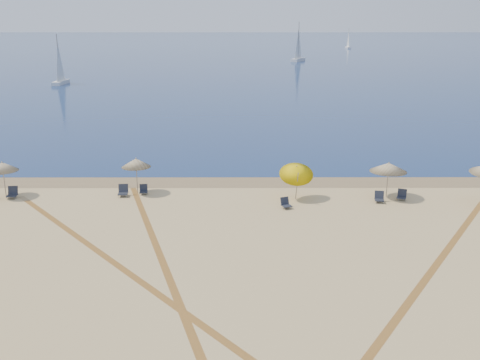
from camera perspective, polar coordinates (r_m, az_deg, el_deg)
The scene contains 16 objects.
ocean at distance 237.20m, azimuth -0.13°, elevation 14.00°, with size 500.00×500.00×0.00m, color #0C2151.
wet_sand at distance 37.55m, azimuth -0.02°, elevation -0.15°, with size 500.00×500.00×0.00m, color olive.
umbrella_1 at distance 37.01m, azimuth -23.60°, elevation 1.30°, with size 1.90×1.90×2.28m.
umbrella_2 at distance 35.21m, azimuth -10.82°, elevation 1.78°, with size 1.87×1.87×2.34m.
umbrella_3 at distance 33.55m, azimuth 5.93°, elevation 0.96°, with size 2.10×2.11×2.57m.
umbrella_4 at distance 34.97m, azimuth 15.28°, elevation 1.30°, with size 2.29×2.29×2.29m.
chair_3 at distance 36.95m, azimuth -22.71°, elevation -1.26°, with size 0.65×0.74×0.71m.
chair_4 at distance 35.23m, azimuth -12.13°, elevation -1.13°, with size 0.66×0.75×0.73m.
chair_5 at distance 35.40m, azimuth -10.06°, elevation -1.02°, with size 0.57×0.65×0.61m.
chair_6 at distance 32.41m, azimuth 4.80°, elevation -2.46°, with size 0.72×0.77×0.63m.
chair_7 at distance 34.39m, azimuth 14.37°, elevation -1.78°, with size 0.65×0.73×0.67m.
chair_8 at distance 35.21m, azimuth 16.57°, elevation -1.53°, with size 0.74×0.79×0.65m.
sailboat_0 at distance 210.94m, azimuth 11.25°, elevation 13.96°, with size 1.37×4.86×7.19m.
sailboat_1 at distance 98.46m, azimuth -18.34°, elevation 10.94°, with size 1.47×5.57×8.28m.
sailboat_2 at distance 145.42m, azimuth 6.12°, elevation 13.43°, with size 4.36×6.68×9.83m.
tire_tracks at distance 23.92m, azimuth -0.42°, elevation -10.31°, with size 51.75×41.18×0.00m.
Camera 1 is at (-0.08, -11.95, 10.84)m, focal length 40.79 mm.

